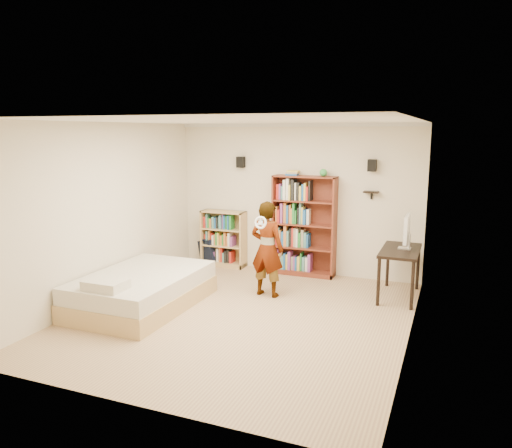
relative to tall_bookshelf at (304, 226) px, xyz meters
The scene contains 14 objects.
ground 2.51m from the tall_bookshelf, 95.03° to the right, with size 4.50×5.00×0.01m, color tan.
room_shell 2.50m from the tall_bookshelf, 95.03° to the right, with size 4.52×5.02×2.71m.
crown_molding 2.94m from the tall_bookshelf, 95.03° to the right, with size 4.50×5.00×0.06m.
speaker_left 1.67m from the tall_bookshelf, behind, with size 0.14×0.12×0.20m, color black.
speaker_right 1.59m from the tall_bookshelf, ahead, with size 0.14×0.12×0.20m, color black.
wall_shelf 1.32m from the tall_bookshelf, ahead, with size 0.25×0.16×0.03m, color black.
tall_bookshelf is the anchor object (origin of this frame).
low_bookshelf 1.64m from the tall_bookshelf, behind, with size 0.85×0.32×1.07m, color tan, non-canonical shape.
computer_desk 1.93m from the tall_bookshelf, 20.34° to the right, with size 0.56×1.13×0.77m, color black, non-canonical shape.
imac 1.89m from the tall_bookshelf, 18.11° to the right, with size 0.11×0.53×0.53m, color white, non-canonical shape.
daybed 3.10m from the tall_bookshelf, 124.77° to the right, with size 1.40×2.15×0.63m, color beige, non-canonical shape.
person 1.36m from the tall_bookshelf, 98.52° to the right, with size 0.55×0.36×1.51m, color black.
wii_wheel 1.66m from the tall_bookshelf, 97.06° to the right, with size 0.19×0.19×0.03m, color white.
navy_bag 2.02m from the tall_bookshelf, behind, with size 0.37×0.24×0.50m, color black, non-canonical shape.
Camera 1 is at (2.67, -6.10, 2.57)m, focal length 35.00 mm.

